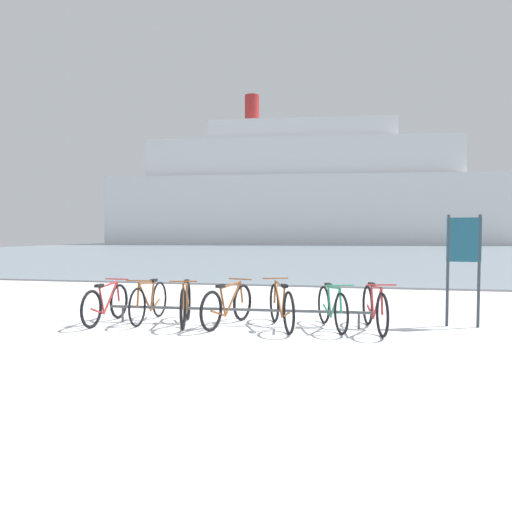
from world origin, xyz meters
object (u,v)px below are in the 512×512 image
(bicycle_0, at_px, (106,304))
(info_sign, at_px, (464,251))
(bicycle_4, at_px, (281,306))
(bicycle_5, at_px, (332,308))
(bicycle_3, at_px, (228,305))
(bicycle_2, at_px, (186,304))
(bicycle_1, at_px, (149,302))
(bicycle_6, at_px, (375,309))
(ferry_ship, at_px, (308,194))

(bicycle_0, height_order, info_sign, info_sign)
(bicycle_4, height_order, bicycle_5, bicycle_4)
(bicycle_3, bearing_deg, info_sign, 10.31)
(bicycle_0, relative_size, bicycle_2, 1.00)
(bicycle_1, xyz_separation_m, info_sign, (5.45, 0.64, 0.93))
(bicycle_0, xyz_separation_m, bicycle_1, (0.69, 0.29, 0.02))
(bicycle_1, height_order, bicycle_6, bicycle_6)
(bicycle_2, bearing_deg, bicycle_0, -174.15)
(bicycle_0, distance_m, bicycle_6, 4.66)
(bicycle_0, xyz_separation_m, bicycle_5, (3.97, 0.31, 0.01))
(bicycle_3, bearing_deg, bicycle_5, 3.04)
(bicycle_1, distance_m, bicycle_6, 3.97)
(info_sign, bearing_deg, bicycle_3, -169.69)
(bicycle_5, relative_size, info_sign, 0.81)
(bicycle_0, bearing_deg, bicycle_2, 5.85)
(ferry_ship, bearing_deg, info_sign, -81.88)
(bicycle_4, bearing_deg, bicycle_0, -175.97)
(bicycle_0, distance_m, info_sign, 6.28)
(bicycle_0, xyz_separation_m, bicycle_4, (3.12, 0.22, 0.02))
(bicycle_3, distance_m, bicycle_4, 0.93)
(bicycle_0, xyz_separation_m, ferry_ship, (-2.86, 64.07, 7.10))
(bicycle_5, xyz_separation_m, info_sign, (2.17, 0.62, 0.94))
(bicycle_2, bearing_deg, bicycle_5, 3.61)
(bicycle_2, bearing_deg, bicycle_1, 169.28)
(bicycle_6, bearing_deg, bicycle_1, 179.78)
(bicycle_2, height_order, bicycle_5, bicycle_2)
(bicycle_1, relative_size, ferry_ship, 0.03)
(bicycle_1, distance_m, bicycle_4, 2.43)
(bicycle_1, xyz_separation_m, bicycle_4, (2.43, -0.07, 0.00))
(bicycle_1, bearing_deg, bicycle_5, 0.30)
(bicycle_5, distance_m, ferry_ship, 64.51)
(bicycle_3, bearing_deg, bicycle_0, -174.45)
(bicycle_1, bearing_deg, bicycle_4, -1.66)
(bicycle_0, height_order, bicycle_6, bicycle_6)
(ferry_ship, bearing_deg, bicycle_1, -86.81)
(bicycle_2, xyz_separation_m, bicycle_3, (0.75, 0.06, -0.01))
(bicycle_1, xyz_separation_m, bicycle_6, (3.97, -0.02, 0.01))
(bicycle_2, height_order, info_sign, info_sign)
(bicycle_1, relative_size, bicycle_6, 1.00)
(ferry_ship, bearing_deg, bicycle_0, -87.44)
(info_sign, bearing_deg, bicycle_6, -156.11)
(bicycle_5, xyz_separation_m, ferry_ship, (-6.83, 63.76, 7.09))
(bicycle_2, relative_size, bicycle_3, 0.94)
(bicycle_4, relative_size, bicycle_6, 1.00)
(bicycle_2, bearing_deg, info_sign, 9.47)
(bicycle_0, height_order, bicycle_5, bicycle_5)
(bicycle_1, distance_m, bicycle_3, 1.50)
(bicycle_1, xyz_separation_m, ferry_ship, (-3.55, 63.78, 7.08))
(ferry_ship, bearing_deg, bicycle_5, -83.89)
(bicycle_3, height_order, ferry_ship, ferry_ship)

